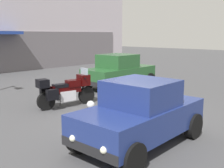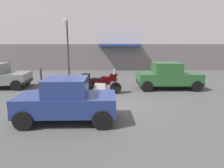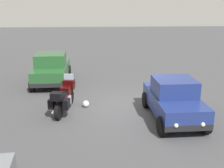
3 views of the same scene
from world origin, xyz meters
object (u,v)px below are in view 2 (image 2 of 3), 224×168
Objects in this scene: helmet at (108,94)px; streetlamp_curbside at (67,44)px; bollard_curbside at (41,74)px; car_hatchback_near at (168,76)px; motorcycle at (101,82)px; car_compact_side at (67,100)px.

streetlamp_curbside reaches higher than helmet.
helmet is at bearing -43.29° from bollard_curbside.
bollard_curbside is at bearing 164.19° from streetlamp_curbside.
car_hatchback_near is 9.54m from bollard_curbside.
streetlamp_curbside reaches higher than motorcycle.
bollard_curbside is at bearing -65.77° from car_compact_side.
motorcycle is 4.24m from car_hatchback_near.
bollard_curbside is (-9.01, 3.13, -0.32)m from car_hatchback_near.
helmet is 0.07× the size of car_hatchback_near.
car_hatchback_near is 4.19× the size of bollard_curbside.
streetlamp_curbside is 3.31m from bollard_curbside.
car_compact_side is at bearing -135.05° from car_hatchback_near.
car_compact_side is (-0.98, -4.10, 0.15)m from motorcycle.
motorcycle is 1.05m from helmet.
motorcycle is at bearing -53.86° from streetlamp_curbside.
streetlamp_curbside is (-6.69, 2.48, 1.96)m from car_hatchback_near.
motorcycle is at bearing 117.71° from helmet.
streetlamp_curbside reaches higher than car_compact_side.
helmet is 0.30× the size of bollard_curbside.
motorcycle is 0.50× the size of streetlamp_curbside.
car_compact_side is at bearing -92.57° from motorcycle.
car_hatchback_near is at bearing -19.19° from bollard_curbside.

